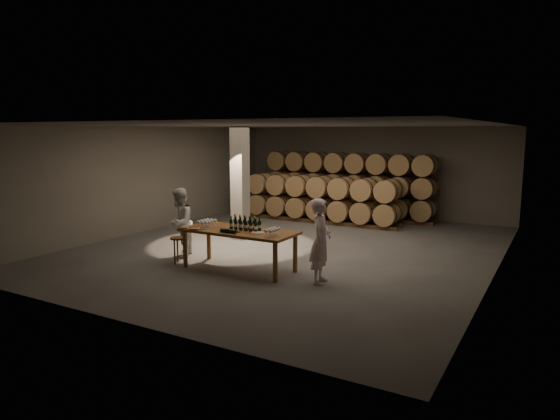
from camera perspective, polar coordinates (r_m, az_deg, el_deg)
The scene contains 15 objects.
room at distance 14.13m, azimuth -4.59°, elevation 3.07°, with size 12.00×12.00×12.00m.
tasting_table at distance 11.04m, azimuth -4.72°, elevation -2.80°, with size 2.60×1.10×0.90m.
barrel_stack_back at distance 18.00m, azimuth 7.75°, elevation 2.98°, with size 6.26×0.95×2.31m.
barrel_stack_front at distance 16.92m, azimuth 4.71°, elevation 1.39°, with size 5.48×0.95×1.57m.
bottle_cluster at distance 10.99m, azimuth -4.00°, elevation -1.70°, with size 0.73×0.23×0.31m.
lying_bottles at distance 10.70m, azimuth -5.88°, elevation -2.39°, with size 0.49×0.09×0.09m.
glass_cluster_left at distance 11.43m, azimuth -8.36°, elevation -1.31°, with size 0.30×0.41×0.17m.
glass_cluster_right at distance 10.37m, azimuth -0.86°, elevation -2.30°, with size 0.19×0.41×0.16m.
plate at distance 10.65m, azimuth -2.58°, elevation -2.61°, with size 0.26×0.26×0.02m, color silver.
notebook_near at distance 11.17m, azimuth -9.65°, elevation -2.14°, with size 0.23×0.18×0.03m, color #966036.
notebook_corner at distance 11.44m, azimuth -10.64°, elevation -1.92°, with size 0.22×0.28×0.02m, color #966036.
pen at distance 11.10m, azimuth -9.17°, elevation -2.25°, with size 0.01×0.01×0.15m, color black.
stool at distance 11.83m, azimuth -11.54°, elevation -3.60°, with size 0.37×0.37×0.62m.
person_man at distance 10.06m, azimuth 4.66°, elevation -3.57°, with size 0.63×0.41×1.73m, color #F6D5DB.
person_woman at distance 12.40m, azimuth -11.39°, elevation -1.43°, with size 0.82×0.64×1.69m, color silver.
Camera 1 is at (6.14, -11.40, 3.03)m, focal length 32.00 mm.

